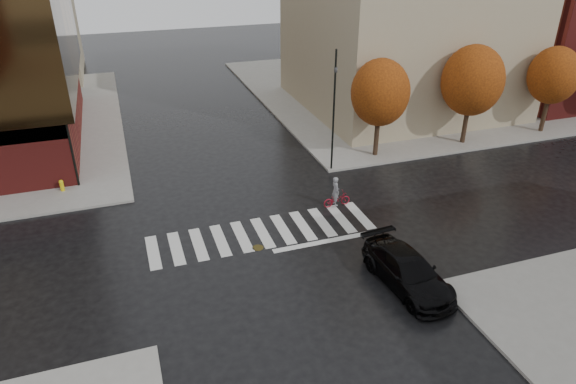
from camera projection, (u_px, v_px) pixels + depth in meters
name	position (u px, v px, depth m)	size (l,w,h in m)	color
ground	(265.00, 238.00, 25.91)	(120.00, 120.00, 0.00)	black
sidewalk_ne	(412.00, 87.00, 49.48)	(30.00, 30.00, 0.15)	gray
crosswalk	(263.00, 233.00, 26.32)	(12.00, 3.00, 0.01)	silver
building_ne_brick	(569.00, 12.00, 45.44)	(14.00, 14.00, 14.00)	maroon
tree_ne_a	(380.00, 93.00, 32.90)	(3.80, 3.80, 6.50)	black
tree_ne_b	(473.00, 81.00, 34.83)	(4.20, 4.20, 6.89)	black
tree_ne_c	(554.00, 76.00, 36.95)	(3.60, 3.60, 6.31)	black
sedan	(407.00, 271.00, 22.19)	(2.09, 5.14, 1.49)	black
cyclist	(336.00, 196.00, 28.55)	(1.60, 0.63, 1.81)	maroon
traffic_light_nw	(66.00, 121.00, 28.94)	(0.18, 0.15, 7.10)	black
traffic_light_ne	(334.00, 103.00, 30.91)	(0.21, 0.23, 7.55)	black
fire_hydrant	(62.00, 185.00, 29.99)	(0.25, 0.25, 0.70)	yellow
manhole	(258.00, 248.00, 25.10)	(0.56, 0.56, 0.01)	#50441C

